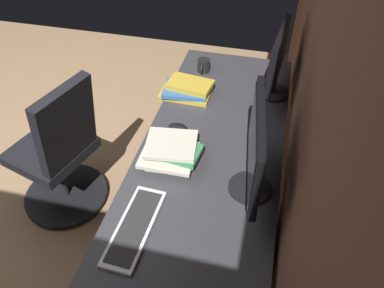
{
  "coord_description": "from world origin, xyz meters",
  "views": [
    {
      "loc": [
        1.28,
        1.84,
        2.06
      ],
      "look_at": [
        0.12,
        1.55,
        0.95
      ],
      "focal_mm": 34.98,
      "sensor_mm": 36.0,
      "label": 1
    }
  ],
  "objects": [
    {
      "name": "wall_back",
      "position": [
        0.0,
        2.04,
        1.3
      ],
      "size": [
        4.8,
        0.1,
        2.6
      ],
      "primitive_type": "cube",
      "color": "brown",
      "rests_on": "ground"
    },
    {
      "name": "desk",
      "position": [
        0.12,
        1.6,
        0.67
      ],
      "size": [
        2.39,
        0.73,
        0.73
      ],
      "color": "#38383D",
      "rests_on": "ground"
    },
    {
      "name": "drawer_pedestal",
      "position": [
        0.27,
        1.63,
        0.35
      ],
      "size": [
        0.4,
        0.51,
        0.69
      ],
      "color": "#38383D",
      "rests_on": "ground"
    },
    {
      "name": "monitor_primary",
      "position": [
        0.12,
        1.82,
        0.99
      ],
      "size": [
        0.53,
        0.2,
        0.45
      ],
      "color": "black",
      "rests_on": "desk"
    },
    {
      "name": "monitor_secondary",
      "position": [
        -0.68,
        1.86,
        0.96
      ],
      "size": [
        0.47,
        0.2,
        0.41
      ],
      "color": "black",
      "rests_on": "desk"
    },
    {
      "name": "keyboard_main",
      "position": [
        0.45,
        1.38,
        0.74
      ],
      "size": [
        0.43,
        0.16,
        0.02
      ],
      "color": "silver",
      "rests_on": "desk"
    },
    {
      "name": "mouse_main",
      "position": [
        -0.21,
        1.39,
        0.75
      ],
      "size": [
        0.06,
        0.1,
        0.03
      ],
      "primitive_type": "ellipsoid",
      "color": "black",
      "rests_on": "desk"
    },
    {
      "name": "book_stack_near",
      "position": [
        0.03,
        1.42,
        0.78
      ],
      "size": [
        0.27,
        0.3,
        0.1
      ],
      "color": "beige",
      "rests_on": "desk"
    },
    {
      "name": "book_stack_far",
      "position": [
        -0.54,
        1.36,
        0.77
      ],
      "size": [
        0.23,
        0.31,
        0.08
      ],
      "color": "gold",
      "rests_on": "desk"
    },
    {
      "name": "coffee_mug",
      "position": [
        -0.82,
        1.4,
        0.77
      ],
      "size": [
        0.12,
        0.08,
        0.09
      ],
      "color": "black",
      "rests_on": "desk"
    },
    {
      "name": "office_chair",
      "position": [
        -0.11,
        0.66,
        0.46
      ],
      "size": [
        0.56,
        0.6,
        0.97
      ],
      "color": "black",
      "rests_on": "ground"
    }
  ]
}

